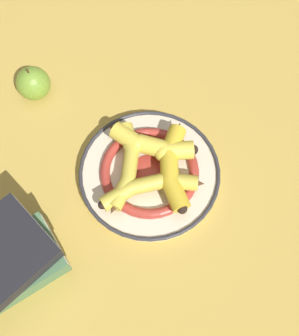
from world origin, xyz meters
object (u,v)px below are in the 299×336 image
object	(u,v)px
banana_c	(150,145)
book_stack	(6,264)
decorative_bowl	(150,173)
banana_d	(172,165)
apple	(33,83)
banana_a	(151,187)
banana_b	(127,167)

from	to	relation	value
banana_c	book_stack	distance (m)	0.36
decorative_bowl	book_stack	world-z (taller)	book_stack
banana_c	book_stack	xyz separation A→B (m)	(-0.35, 0.09, 0.01)
banana_d	apple	world-z (taller)	apple
banana_a	banana_b	xyz separation A→B (m)	(0.01, 0.06, -0.00)
banana_d	apple	distance (m)	0.38
decorative_bowl	banana_c	xyz separation A→B (m)	(0.04, 0.02, 0.04)
decorative_bowl	banana_a	bearing A→B (deg)	-145.17
banana_a	banana_c	size ratio (longest dim) A/B	0.86
book_stack	apple	distance (m)	0.41
book_stack	apple	world-z (taller)	book_stack
banana_a	book_stack	distance (m)	0.30
banana_c	apple	bearing A→B (deg)	164.27
decorative_bowl	book_stack	bearing A→B (deg)	160.10
book_stack	apple	size ratio (longest dim) A/B	2.40
banana_d	apple	size ratio (longest dim) A/B	2.03
apple	decorative_bowl	bearing A→B (deg)	-96.61
decorative_bowl	apple	bearing A→B (deg)	83.39
book_stack	decorative_bowl	bearing A→B (deg)	2.84
banana_b	banana_c	size ratio (longest dim) A/B	0.99
banana_a	book_stack	size ratio (longest dim) A/B	0.77
banana_b	banana_c	world-z (taller)	banana_c
banana_b	banana_c	distance (m)	0.07
banana_a	decorative_bowl	bearing A→B (deg)	-101.12
decorative_bowl	apple	xyz separation A→B (m)	(0.04, 0.34, 0.02)
banana_b	apple	xyz separation A→B (m)	(0.07, 0.30, -0.01)
banana_a	banana_b	size ratio (longest dim) A/B	0.87
banana_d	decorative_bowl	bearing A→B (deg)	-91.13
banana_b	decorative_bowl	bearing A→B (deg)	-81.86
book_stack	apple	xyz separation A→B (m)	(0.34, 0.23, -0.02)
banana_a	banana_c	bearing A→B (deg)	-102.83
banana_c	apple	world-z (taller)	apple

